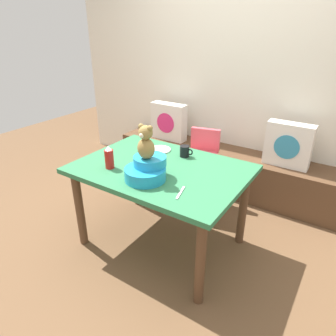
{
  "coord_description": "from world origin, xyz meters",
  "views": [
    {
      "loc": [
        1.23,
        -1.77,
        1.77
      ],
      "look_at": [
        0.0,
        0.1,
        0.69
      ],
      "focal_mm": 32.36,
      "sensor_mm": 36.0,
      "label": 1
    }
  ],
  "objects": [
    {
      "name": "ground_plane",
      "position": [
        0.0,
        0.0,
        0.0
      ],
      "size": [
        8.0,
        8.0,
        0.0
      ],
      "primitive_type": "plane",
      "color": "brown"
    },
    {
      "name": "back_wall",
      "position": [
        0.0,
        1.5,
        1.3
      ],
      "size": [
        4.4,
        0.1,
        2.6
      ],
      "primitive_type": "cube",
      "color": "silver",
      "rests_on": "ground_plane"
    },
    {
      "name": "window_bench",
      "position": [
        0.0,
        1.23,
        0.23
      ],
      "size": [
        2.6,
        0.44,
        0.46
      ],
      "primitive_type": "cube",
      "color": "brown",
      "rests_on": "ground_plane"
    },
    {
      "name": "pillow_floral_left",
      "position": [
        -0.72,
        1.21,
        0.68
      ],
      "size": [
        0.44,
        0.15,
        0.44
      ],
      "color": "white",
      "rests_on": "window_bench"
    },
    {
      "name": "pillow_floral_right",
      "position": [
        0.69,
        1.21,
        0.68
      ],
      "size": [
        0.44,
        0.15,
        0.44
      ],
      "color": "white",
      "rests_on": "window_bench"
    },
    {
      "name": "book_stack",
      "position": [
        -0.22,
        1.23,
        0.5
      ],
      "size": [
        0.2,
        0.14,
        0.08
      ],
      "primitive_type": "cube",
      "color": "#6EB7BB",
      "rests_on": "window_bench"
    },
    {
      "name": "dining_table",
      "position": [
        0.0,
        0.0,
        0.64
      ],
      "size": [
        1.33,
        0.95,
        0.74
      ],
      "color": "#2D7247",
      "rests_on": "ground_plane"
    },
    {
      "name": "highchair",
      "position": [
        -0.04,
        0.79,
        0.52
      ],
      "size": [
        0.4,
        0.5,
        0.79
      ],
      "color": "#D84C59",
      "rests_on": "ground_plane"
    },
    {
      "name": "infant_seat_teal",
      "position": [
        0.02,
        -0.22,
        0.81
      ],
      "size": [
        0.3,
        0.33,
        0.16
      ],
      "color": "#1F91C5",
      "rests_on": "dining_table"
    },
    {
      "name": "teddy_bear",
      "position": [
        0.02,
        -0.22,
        1.02
      ],
      "size": [
        0.13,
        0.12,
        0.25
      ],
      "color": "olive",
      "rests_on": "infant_seat_teal"
    },
    {
      "name": "ketchup_bottle",
      "position": [
        -0.33,
        -0.23,
        0.83
      ],
      "size": [
        0.07,
        0.07,
        0.18
      ],
      "color": "red",
      "rests_on": "dining_table"
    },
    {
      "name": "coffee_mug",
      "position": [
        0.05,
        0.28,
        0.79
      ],
      "size": [
        0.12,
        0.08,
        0.09
      ],
      "color": "black",
      "rests_on": "dining_table"
    },
    {
      "name": "dinner_plate_near",
      "position": [
        -0.21,
        0.27,
        0.75
      ],
      "size": [
        0.2,
        0.2,
        0.01
      ],
      "primitive_type": "cylinder",
      "color": "white",
      "rests_on": "dining_table"
    },
    {
      "name": "table_fork",
      "position": [
        0.34,
        -0.26,
        0.74
      ],
      "size": [
        0.06,
        0.17,
        0.01
      ],
      "primitive_type": "cube",
      "rotation": [
        0.0,
        0.0,
        0.25
      ],
      "color": "silver",
      "rests_on": "dining_table"
    }
  ]
}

